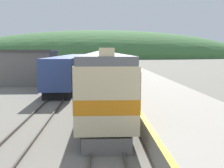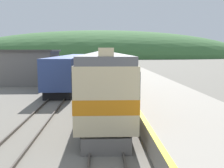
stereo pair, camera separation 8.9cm
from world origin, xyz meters
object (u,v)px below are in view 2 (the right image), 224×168
object	(u,v)px
carriage_fifth	(102,55)
siding_train	(73,69)
carriage_third	(102,59)
express_train_lead_car	(104,79)
carriage_fourth	(102,57)
carriage_second	(103,64)

from	to	relation	value
carriage_fifth	siding_train	size ratio (longest dim) A/B	0.79
carriage_third	carriage_fifth	distance (m)	47.22
express_train_lead_car	carriage_fifth	bearing A→B (deg)	90.00
express_train_lead_car	carriage_fifth	xyz separation A→B (m)	(0.00, 92.97, -0.01)
carriage_third	carriage_fourth	size ratio (longest dim) A/B	1.00
carriage_second	carriage_third	world-z (taller)	same
carriage_third	carriage_fifth	bearing A→B (deg)	90.00
carriage_fourth	carriage_second	bearing A→B (deg)	-90.00
carriage_third	carriage_fifth	world-z (taller)	same
carriage_third	carriage_second	bearing A→B (deg)	-90.00
express_train_lead_car	carriage_second	size ratio (longest dim) A/B	0.85
carriage_second	carriage_fifth	bearing A→B (deg)	90.00
express_train_lead_car	carriage_fourth	world-z (taller)	express_train_lead_car
carriage_second	express_train_lead_car	bearing A→B (deg)	-90.00
express_train_lead_car	siding_train	xyz separation A→B (m)	(-4.28, 17.04, -0.38)
carriage_second	siding_train	world-z (taller)	carriage_second
carriage_fifth	siding_train	distance (m)	76.05
carriage_third	siding_train	size ratio (longest dim) A/B	0.79
siding_train	carriage_fourth	bearing A→B (deg)	85.32
carriage_third	siding_train	distance (m)	29.03
carriage_fourth	siding_train	bearing A→B (deg)	-94.68
express_train_lead_car	carriage_fifth	size ratio (longest dim) A/B	0.85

